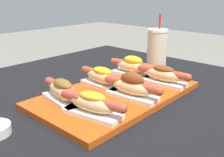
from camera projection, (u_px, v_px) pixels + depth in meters
serving_tray at (117, 94)px, 0.84m from camera, size 0.53×0.31×0.02m
hot_dog_0 at (92, 104)px, 0.67m from camera, size 0.09×0.20×0.06m
hot_dog_1 at (132, 87)px, 0.78m from camera, size 0.07×0.20×0.08m
hot_dog_2 at (163, 75)px, 0.89m from camera, size 0.07×0.20×0.06m
hot_dog_3 at (63, 91)px, 0.75m from camera, size 0.08×0.20×0.07m
hot_dog_4 at (102, 77)px, 0.87m from camera, size 0.06×0.20×0.07m
hot_dog_5 at (133, 66)px, 0.99m from camera, size 0.08×0.20×0.08m
drink_cup at (157, 50)px, 1.10m from camera, size 0.08×0.08×0.23m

